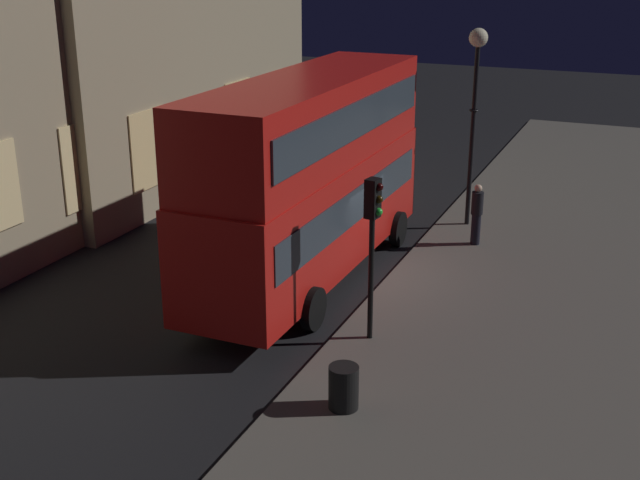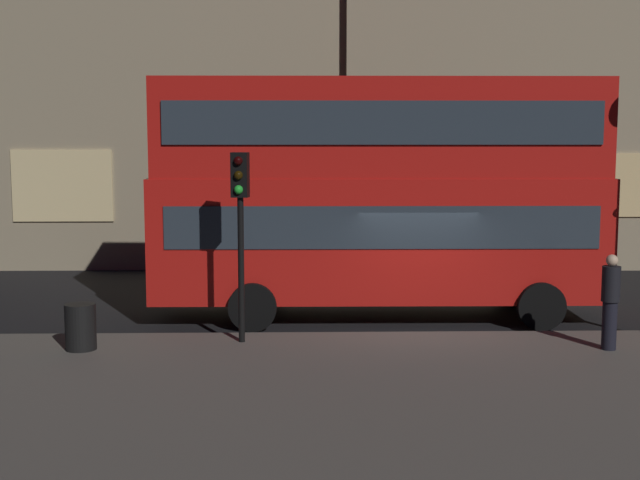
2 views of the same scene
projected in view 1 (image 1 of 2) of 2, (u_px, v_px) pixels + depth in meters
name	position (u px, v px, depth m)	size (l,w,h in m)	color
ground_plane	(363.00, 276.00, 22.16)	(80.00, 80.00, 0.00)	black
sidewalk_slab	(536.00, 301.00, 20.47)	(44.00, 7.69, 0.12)	#5B564F
double_decker_bus	(310.00, 170.00, 20.95)	(10.06, 2.91, 5.31)	red
traffic_light_near_kerb	(373.00, 225.00, 17.54)	(0.35, 0.38, 3.66)	black
traffic_light_far_side	(359.00, 98.00, 31.70)	(0.35, 0.38, 3.85)	black
street_lamp	(476.00, 78.00, 24.31)	(0.55, 0.55, 5.94)	black
pedestrian	(477.00, 213.00, 23.82)	(0.34, 0.34, 1.79)	black
litter_bin	(344.00, 387.00, 15.54)	(0.57, 0.57, 0.86)	black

